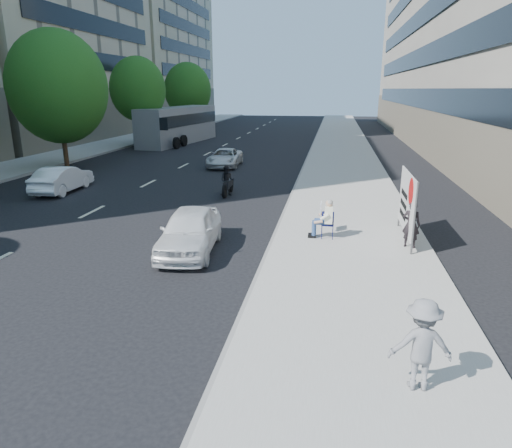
% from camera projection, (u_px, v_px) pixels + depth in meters
% --- Properties ---
extents(ground, '(160.00, 160.00, 0.00)m').
position_uv_depth(ground, '(179.00, 313.00, 10.41)').
color(ground, black).
rests_on(ground, ground).
extents(near_sidewalk, '(5.00, 120.00, 0.15)m').
position_uv_depth(near_sidewalk, '(344.00, 169.00, 28.65)').
color(near_sidewalk, '#98958E').
rests_on(near_sidewalk, ground).
extents(far_sidewalk, '(4.50, 120.00, 0.15)m').
position_uv_depth(far_sidewalk, '(43.00, 161.00, 31.97)').
color(far_sidewalk, '#98958E').
rests_on(far_sidewalk, ground).
extents(far_bldg_north, '(22.00, 28.00, 28.00)m').
position_uv_depth(far_bldg_north, '(119.00, 27.00, 69.82)').
color(far_bldg_north, '#C1AD90').
rests_on(far_bldg_north, ground).
extents(tree_far_c, '(6.00, 6.00, 8.47)m').
position_uv_depth(tree_far_c, '(58.00, 87.00, 28.18)').
color(tree_far_c, '#382616').
rests_on(tree_far_c, ground).
extents(tree_far_d, '(4.80, 4.80, 7.65)m').
position_uv_depth(tree_far_d, '(138.00, 89.00, 39.56)').
color(tree_far_d, '#382616').
rests_on(tree_far_d, ground).
extents(tree_far_e, '(5.40, 5.40, 7.89)m').
position_uv_depth(tree_far_e, '(188.00, 90.00, 52.82)').
color(tree_far_e, '#382616').
rests_on(tree_far_e, ground).
extents(seated_protester, '(0.83, 1.12, 1.31)m').
position_uv_depth(seated_protester, '(324.00, 216.00, 15.07)').
color(seated_protester, '#12154E').
rests_on(seated_protester, near_sidewalk).
extents(jogger, '(1.06, 0.66, 1.58)m').
position_uv_depth(jogger, '(421.00, 345.00, 7.39)').
color(jogger, gray).
rests_on(jogger, near_sidewalk).
extents(pedestrian_woman, '(0.62, 0.51, 1.47)m').
position_uv_depth(pedestrian_woman, '(411.00, 224.00, 14.13)').
color(pedestrian_woman, black).
rests_on(pedestrian_woman, near_sidewalk).
extents(protest_banner, '(0.08, 3.06, 2.20)m').
position_uv_depth(protest_banner, '(407.00, 202.00, 14.77)').
color(protest_banner, '#4C4C4C').
rests_on(protest_banner, near_sidewalk).
extents(white_sedan_near, '(1.98, 4.13, 1.36)m').
position_uv_depth(white_sedan_near, '(190.00, 230.00, 14.23)').
color(white_sedan_near, white).
rests_on(white_sedan_near, ground).
extents(white_sedan_mid, '(1.52, 3.97, 1.29)m').
position_uv_depth(white_sedan_mid, '(62.00, 179.00, 22.55)').
color(white_sedan_mid, white).
rests_on(white_sedan_mid, ground).
extents(white_sedan_far, '(2.11, 4.22, 1.15)m').
position_uv_depth(white_sedan_far, '(225.00, 158.00, 29.99)').
color(white_sedan_far, silver).
rests_on(white_sedan_far, ground).
extents(motorcycle, '(0.71, 2.04, 1.42)m').
position_uv_depth(motorcycle, '(227.00, 182.00, 21.80)').
color(motorcycle, black).
rests_on(motorcycle, ground).
extents(bus, '(4.08, 12.32, 3.30)m').
position_uv_depth(bus, '(179.00, 125.00, 42.79)').
color(bus, slate).
rests_on(bus, ground).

